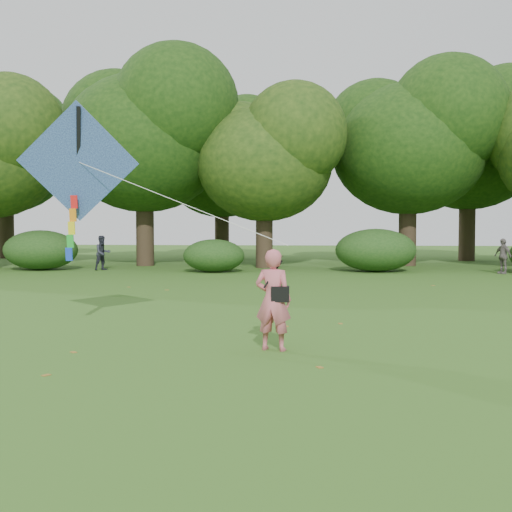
# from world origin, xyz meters

# --- Properties ---
(ground) EXTENTS (100.00, 100.00, 0.00)m
(ground) POSITION_xyz_m (0.00, 0.00, 0.00)
(ground) COLOR #265114
(ground) RESTS_ON ground
(man_kite_flyer) EXTENTS (0.70, 0.55, 1.71)m
(man_kite_flyer) POSITION_xyz_m (-0.60, 0.36, 0.85)
(man_kite_flyer) COLOR #CD606C
(man_kite_flyer) RESTS_ON ground
(bystander_left) EXTENTS (0.95, 0.95, 1.56)m
(bystander_left) POSITION_xyz_m (-9.14, 17.83, 0.78)
(bystander_left) COLOR #292A36
(bystander_left) RESTS_ON ground
(bystander_right) EXTENTS (0.74, 0.93, 1.48)m
(bystander_right) POSITION_xyz_m (8.19, 17.17, 0.74)
(bystander_right) COLOR slate
(bystander_right) RESTS_ON ground
(crossbody_bag) EXTENTS (0.43, 0.20, 0.69)m
(crossbody_bag) POSITION_xyz_m (-0.48, 0.33, 0.97)
(crossbody_bag) COLOR black
(crossbody_bag) RESTS_ON ground
(flying_kite) EXTENTS (5.36, 2.16, 3.11)m
(flying_kite) POSITION_xyz_m (-4.53, 2.07, 3.29)
(flying_kite) COLOR #2967B5
(flying_kite) RESTS_ON ground
(tree_line) EXTENTS (54.70, 15.30, 9.48)m
(tree_line) POSITION_xyz_m (1.67, 22.88, 5.60)
(tree_line) COLOR #3A2D1E
(tree_line) RESTS_ON ground
(shrub_band) EXTENTS (39.15, 3.22, 1.88)m
(shrub_band) POSITION_xyz_m (-0.72, 17.60, 0.86)
(shrub_band) COLOR #264919
(shrub_band) RESTS_ON ground
(fallen_leaves) EXTENTS (11.32, 15.82, 0.01)m
(fallen_leaves) POSITION_xyz_m (-1.29, 3.73, 0.01)
(fallen_leaves) COLOR olive
(fallen_leaves) RESTS_ON ground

